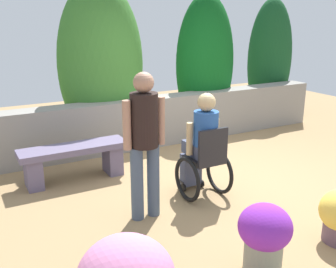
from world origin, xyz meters
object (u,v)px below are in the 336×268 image
(flower_pot_red_accent, at_px, (264,234))
(stone_bench, at_px, (74,158))
(person_standing_companion, at_px, (144,137))
(person_in_wheelchair, at_px, (203,149))

(flower_pot_red_accent, bearing_deg, stone_bench, 107.75)
(stone_bench, relative_size, flower_pot_red_accent, 2.33)
(stone_bench, distance_m, person_standing_companion, 1.60)
(stone_bench, height_order, flower_pot_red_accent, flower_pot_red_accent)
(person_in_wheelchair, bearing_deg, stone_bench, 134.89)
(stone_bench, bearing_deg, person_standing_companion, -72.54)
(person_standing_companion, height_order, flower_pot_red_accent, person_standing_companion)
(stone_bench, height_order, person_standing_companion, person_standing_companion)
(flower_pot_red_accent, bearing_deg, person_standing_companion, 109.65)
(person_in_wheelchair, xyz_separation_m, person_standing_companion, (-0.86, -0.16, 0.33))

